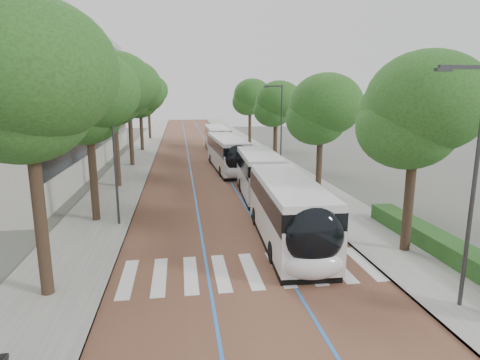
% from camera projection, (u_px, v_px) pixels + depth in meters
% --- Properties ---
extents(ground, '(160.00, 160.00, 0.00)m').
position_uv_depth(ground, '(250.00, 282.00, 15.75)').
color(ground, '#51544C').
rests_on(ground, ground).
extents(road, '(11.00, 140.00, 0.02)m').
position_uv_depth(road, '(199.00, 149.00, 54.45)').
color(road, brown).
rests_on(road, ground).
extents(sidewalk_left, '(4.00, 140.00, 0.12)m').
position_uv_depth(sidewalk_left, '(143.00, 150.00, 53.34)').
color(sidewalk_left, gray).
rests_on(sidewalk_left, ground).
extents(sidewalk_right, '(4.00, 140.00, 0.12)m').
position_uv_depth(sidewalk_right, '(253.00, 148.00, 55.53)').
color(sidewalk_right, gray).
rests_on(sidewalk_right, ground).
extents(kerb_left, '(0.20, 140.00, 0.14)m').
position_uv_depth(kerb_left, '(157.00, 150.00, 53.62)').
color(kerb_left, gray).
rests_on(kerb_left, ground).
extents(kerb_right, '(0.20, 140.00, 0.14)m').
position_uv_depth(kerb_right, '(240.00, 148.00, 55.25)').
color(kerb_right, gray).
rests_on(kerb_right, ground).
extents(zebra_crossing, '(10.55, 3.60, 0.01)m').
position_uv_depth(zebra_crossing, '(251.00, 270.00, 16.74)').
color(zebra_crossing, silver).
rests_on(zebra_crossing, ground).
extents(lane_line_left, '(0.12, 126.00, 0.01)m').
position_uv_depth(lane_line_left, '(187.00, 150.00, 54.21)').
color(lane_line_left, blue).
rests_on(lane_line_left, road).
extents(lane_line_right, '(0.12, 126.00, 0.01)m').
position_uv_depth(lane_line_right, '(211.00, 149.00, 54.68)').
color(lane_line_right, blue).
rests_on(lane_line_right, road).
extents(office_building, '(18.11, 40.00, 14.00)m').
position_uv_depth(office_building, '(1.00, 98.00, 38.55)').
color(office_building, '#A29F96').
rests_on(office_building, ground).
extents(hedge, '(1.20, 14.00, 0.80)m').
position_uv_depth(hedge, '(462.00, 256.00, 16.97)').
color(hedge, '#153E17').
rests_on(hedge, sidewalk_right).
extents(streetlight_near, '(1.82, 0.20, 8.00)m').
position_uv_depth(streetlight_near, '(471.00, 171.00, 12.82)').
color(streetlight_near, '#323235').
rests_on(streetlight_near, sidewalk_right).
extents(streetlight_far, '(1.82, 0.20, 8.00)m').
position_uv_depth(streetlight_far, '(280.00, 122.00, 37.01)').
color(streetlight_far, '#323235').
rests_on(streetlight_far, sidewalk_right).
extents(lamp_post_left, '(0.14, 0.14, 8.00)m').
position_uv_depth(lamp_post_left, '(114.00, 153.00, 21.75)').
color(lamp_post_left, '#323235').
rests_on(lamp_post_left, sidewalk_left).
extents(trees_left, '(6.09, 60.73, 10.13)m').
position_uv_depth(trees_left, '(128.00, 95.00, 39.58)').
color(trees_left, black).
rests_on(trees_left, ground).
extents(trees_right, '(5.32, 47.27, 9.02)m').
position_uv_depth(trees_right, '(291.00, 106.00, 36.87)').
color(trees_right, black).
rests_on(trees_right, ground).
extents(lead_bus, '(3.42, 18.50, 3.20)m').
position_uv_depth(lead_bus, '(273.00, 193.00, 23.26)').
color(lead_bus, black).
rests_on(lead_bus, ground).
extents(bus_queued_0, '(3.04, 12.49, 3.20)m').
position_uv_depth(bus_queued_0, '(228.00, 154.00, 39.02)').
color(bus_queued_0, silver).
rests_on(bus_queued_0, ground).
extents(bus_queued_1, '(2.63, 12.42, 3.20)m').
position_uv_depth(bus_queued_1, '(217.00, 140.00, 51.75)').
color(bus_queued_1, silver).
rests_on(bus_queued_1, ground).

